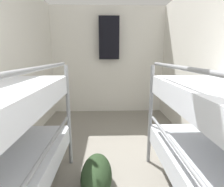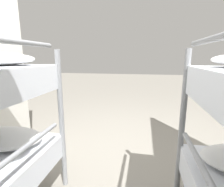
# 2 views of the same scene
# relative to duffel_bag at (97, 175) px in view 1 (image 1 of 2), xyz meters

# --- Properties ---
(wall_back) EXTENTS (2.66, 0.06, 2.40)m
(wall_back) POSITION_rel_duffel_bag_xyz_m (0.14, 2.58, 1.04)
(wall_back) COLOR silver
(wall_back) RESTS_ON ground_plane
(duffel_bag) EXTENTS (0.31, 0.61, 0.31)m
(duffel_bag) POSITION_rel_duffel_bag_xyz_m (0.00, 0.00, 0.00)
(duffel_bag) COLOR #23381E
(duffel_bag) RESTS_ON ground_plane
(hanging_coat) EXTENTS (0.44, 0.12, 0.90)m
(hanging_coat) POSITION_rel_duffel_bag_xyz_m (0.16, 2.43, 1.54)
(hanging_coat) COLOR black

